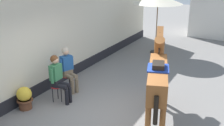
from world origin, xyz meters
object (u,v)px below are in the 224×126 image
Objects in this scene: seated_visitor_far at (68,67)px; flower_planter_middle at (25,98)px; seated_visitor_near at (58,76)px; saddled_horse_center at (158,75)px.

flower_planter_middle is at bearing -102.16° from seated_visitor_far.
seated_visitor_near reaches higher than flower_planter_middle.
flower_planter_middle is (-0.33, -1.52, -0.44)m from seated_visitor_far.
flower_planter_middle is at bearing -158.63° from saddled_horse_center.
seated_visitor_far is (-0.22, 0.74, 0.00)m from seated_visitor_near.
seated_visitor_near and seated_visitor_far have the same top height.
seated_visitor_far is at bearing 106.35° from seated_visitor_near.
seated_visitor_near is 2.17× the size of flower_planter_middle.
saddled_horse_center is 4.51× the size of flower_planter_middle.
seated_visitor_near is 2.81m from saddled_horse_center.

